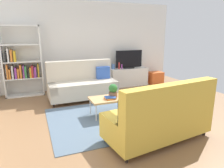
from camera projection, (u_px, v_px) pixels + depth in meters
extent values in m
plane|color=#936B47|center=(117.00, 115.00, 4.80)|extent=(7.68, 7.68, 0.00)
cube|color=white|center=(85.00, 46.00, 6.98)|extent=(6.40, 0.12, 2.90)
cube|color=slate|center=(115.00, 117.00, 4.66)|extent=(2.90, 2.20, 0.01)
cube|color=beige|center=(83.00, 89.00, 5.86)|extent=(1.92, 0.88, 0.44)
cube|color=beige|center=(80.00, 70.00, 6.03)|extent=(1.90, 0.24, 0.56)
cube|color=beige|center=(110.00, 82.00, 6.15)|extent=(0.22, 0.84, 0.22)
cube|color=beige|center=(52.00, 88.00, 5.51)|extent=(0.22, 0.84, 0.22)
cylinder|color=black|center=(115.00, 98.00, 5.95)|extent=(0.05, 0.05, 0.10)
cylinder|color=black|center=(54.00, 106.00, 5.29)|extent=(0.05, 0.05, 0.10)
cylinder|color=black|center=(107.00, 92.00, 6.56)|extent=(0.05, 0.05, 0.10)
cylinder|color=black|center=(51.00, 98.00, 5.90)|extent=(0.05, 0.05, 0.10)
cube|color=#3359B2|center=(103.00, 73.00, 6.14)|extent=(0.40, 0.15, 0.36)
cube|color=gold|center=(157.00, 122.00, 3.68)|extent=(1.99, 1.08, 0.44)
cube|color=gold|center=(172.00, 101.00, 3.28)|extent=(1.91, 0.44, 0.56)
cube|color=gold|center=(116.00, 127.00, 3.25)|extent=(0.31, 0.86, 0.22)
cube|color=gold|center=(191.00, 108.00, 4.05)|extent=(0.31, 0.86, 0.22)
cylinder|color=black|center=(106.00, 139.00, 3.62)|extent=(0.05, 0.05, 0.10)
cylinder|color=black|center=(177.00, 120.00, 4.44)|extent=(0.05, 0.05, 0.10)
cylinder|color=black|center=(127.00, 159.00, 3.04)|extent=(0.05, 0.05, 0.10)
cylinder|color=black|center=(204.00, 132.00, 3.86)|extent=(0.05, 0.05, 0.10)
cube|color=black|center=(131.00, 110.00, 3.14)|extent=(0.41, 0.19, 0.36)
cube|color=#D84C33|center=(154.00, 105.00, 3.36)|extent=(0.41, 0.19, 0.36)
cube|color=tan|center=(114.00, 98.00, 4.77)|extent=(1.10, 0.56, 0.04)
cylinder|color=silver|center=(90.00, 106.00, 4.85)|extent=(0.02, 0.02, 0.38)
cylinder|color=silver|center=(128.00, 101.00, 5.20)|extent=(0.02, 0.02, 0.38)
cylinder|color=silver|center=(96.00, 113.00, 4.43)|extent=(0.02, 0.02, 0.38)
cylinder|color=silver|center=(137.00, 107.00, 4.79)|extent=(0.02, 0.02, 0.38)
cube|color=silver|center=(128.00, 77.00, 7.48)|extent=(1.40, 0.44, 0.64)
cube|color=black|center=(129.00, 68.00, 7.38)|extent=(0.36, 0.20, 0.04)
cube|color=black|center=(129.00, 59.00, 7.31)|extent=(1.00, 0.05, 0.60)
cube|color=white|center=(2.00, 63.00, 5.89)|extent=(0.04, 0.36, 2.10)
cube|color=white|center=(41.00, 61.00, 6.26)|extent=(0.04, 0.36, 2.10)
cube|color=white|center=(19.00, 26.00, 5.83)|extent=(1.10, 0.36, 0.04)
cube|color=white|center=(26.00, 95.00, 6.32)|extent=(1.10, 0.36, 0.04)
cube|color=white|center=(24.00, 78.00, 6.20)|extent=(1.02, 0.36, 0.03)
cube|color=white|center=(22.00, 62.00, 6.07)|extent=(1.02, 0.36, 0.03)
cube|color=white|center=(21.00, 44.00, 5.95)|extent=(1.02, 0.36, 0.03)
cube|color=orange|center=(7.00, 72.00, 5.99)|extent=(0.04, 0.29, 0.42)
cube|color=orange|center=(10.00, 74.00, 6.03)|extent=(0.05, 0.29, 0.28)
cube|color=silver|center=(13.00, 72.00, 6.04)|extent=(0.05, 0.29, 0.38)
cube|color=purple|center=(16.00, 73.00, 6.08)|extent=(0.05, 0.29, 0.32)
cube|color=orange|center=(18.00, 73.00, 6.10)|extent=(0.05, 0.29, 0.29)
cube|color=orange|center=(21.00, 71.00, 6.12)|extent=(0.06, 0.29, 0.39)
cube|color=purple|center=(24.00, 72.00, 6.15)|extent=(0.03, 0.29, 0.37)
cube|color=#3F8C4C|center=(26.00, 72.00, 6.17)|extent=(0.06, 0.29, 0.35)
cube|color=#262626|center=(29.00, 73.00, 6.21)|extent=(0.03, 0.29, 0.29)
cube|color=gold|center=(30.00, 72.00, 6.22)|extent=(0.04, 0.29, 0.30)
cube|color=red|center=(32.00, 71.00, 6.24)|extent=(0.06, 0.29, 0.35)
cube|color=purple|center=(35.00, 72.00, 6.27)|extent=(0.06, 0.29, 0.31)
cube|color=gold|center=(38.00, 70.00, 6.29)|extent=(0.03, 0.29, 0.40)
cube|color=#262626|center=(6.00, 57.00, 5.88)|extent=(0.04, 0.29, 0.29)
cube|color=silver|center=(8.00, 55.00, 5.90)|extent=(0.05, 0.29, 0.39)
cube|color=orange|center=(11.00, 56.00, 5.93)|extent=(0.05, 0.29, 0.34)
cube|color=gold|center=(15.00, 56.00, 5.97)|extent=(0.06, 0.29, 0.30)
cube|color=orange|center=(155.00, 78.00, 7.81)|extent=(0.52, 0.40, 0.44)
cylinder|color=brown|center=(113.00, 95.00, 4.75)|extent=(0.20, 0.20, 0.13)
sphere|color=#2D7233|center=(113.00, 88.00, 4.72)|extent=(0.20, 0.20, 0.20)
cube|color=orange|center=(110.00, 98.00, 4.65)|extent=(0.27, 0.22, 0.03)
cube|color=#3359B2|center=(110.00, 97.00, 4.64)|extent=(0.27, 0.22, 0.02)
cylinder|color=#4C72B2|center=(113.00, 66.00, 7.22)|extent=(0.12, 0.12, 0.18)
cylinder|color=red|center=(119.00, 66.00, 7.20)|extent=(0.06, 0.06, 0.24)
cylinder|color=purple|center=(122.00, 67.00, 7.25)|extent=(0.05, 0.05, 0.16)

